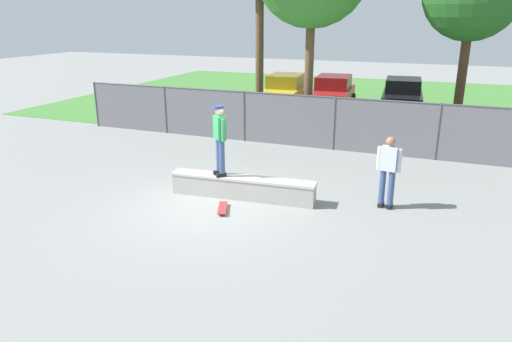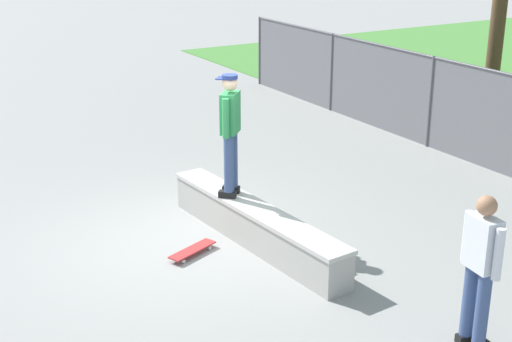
{
  "view_description": "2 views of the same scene",
  "coord_description": "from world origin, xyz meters",
  "px_view_note": "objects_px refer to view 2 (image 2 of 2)",
  "views": [
    {
      "loc": [
        5.17,
        -9.81,
        4.6
      ],
      "look_at": [
        1.1,
        0.5,
        0.93
      ],
      "focal_mm": 33.34,
      "sensor_mm": 36.0,
      "label": 1
    },
    {
      "loc": [
        8.95,
        -4.02,
        4.58
      ],
      "look_at": [
        -0.01,
        1.25,
        0.89
      ],
      "focal_mm": 50.9,
      "sensor_mm": 36.0,
      "label": 2
    }
  ],
  "objects_px": {
    "concrete_ledge": "(255,225)",
    "skateboarder": "(230,129)",
    "bystander": "(480,266)",
    "skateboard": "(192,250)"
  },
  "relations": [
    {
      "from": "skateboarder",
      "to": "bystander",
      "type": "distance_m",
      "value": 4.27
    },
    {
      "from": "skateboard",
      "to": "skateboarder",
      "type": "bearing_deg",
      "value": 117.43
    },
    {
      "from": "concrete_ledge",
      "to": "skateboarder",
      "type": "distance_m",
      "value": 1.45
    },
    {
      "from": "concrete_ledge",
      "to": "skateboard",
      "type": "relative_size",
      "value": 4.75
    },
    {
      "from": "skateboarder",
      "to": "skateboard",
      "type": "distance_m",
      "value": 1.84
    },
    {
      "from": "skateboarder",
      "to": "skateboard",
      "type": "relative_size",
      "value": 2.25
    },
    {
      "from": "concrete_ledge",
      "to": "skateboard",
      "type": "height_order",
      "value": "concrete_ledge"
    },
    {
      "from": "bystander",
      "to": "concrete_ledge",
      "type": "bearing_deg",
      "value": -168.54
    },
    {
      "from": "concrete_ledge",
      "to": "bystander",
      "type": "xyz_separation_m",
      "value": [
        3.56,
        0.72,
        0.71
      ]
    },
    {
      "from": "concrete_ledge",
      "to": "skateboarder",
      "type": "xyz_separation_m",
      "value": [
        -0.59,
        -0.07,
        1.32
      ]
    }
  ]
}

